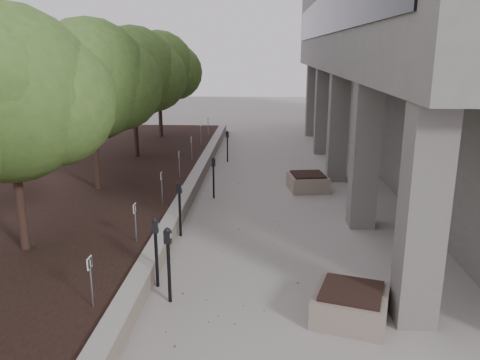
% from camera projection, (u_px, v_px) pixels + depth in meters
% --- Properties ---
extents(ground, '(90.00, 90.00, 0.00)m').
position_uv_depth(ground, '(223.00, 347.00, 8.07)').
color(ground, gray).
rests_on(ground, ground).
extents(retaining_wall, '(0.39, 26.00, 0.50)m').
position_uv_depth(retaining_wall, '(192.00, 186.00, 16.77)').
color(retaining_wall, gray).
rests_on(retaining_wall, ground).
extents(planting_bed, '(7.00, 26.00, 0.40)m').
position_uv_depth(planting_bed, '(89.00, 186.00, 16.96)').
color(planting_bed, black).
rests_on(planting_bed, ground).
extents(crabapple_tree_2, '(4.60, 4.00, 5.44)m').
position_uv_depth(crabapple_tree_2, '(11.00, 131.00, 10.38)').
color(crabapple_tree_2, '#3C6125').
rests_on(crabapple_tree_2, planting_bed).
extents(crabapple_tree_3, '(4.60, 4.00, 5.44)m').
position_uv_depth(crabapple_tree_3, '(92.00, 106.00, 15.20)').
color(crabapple_tree_3, '#3C6125').
rests_on(crabapple_tree_3, planting_bed).
extents(crabapple_tree_4, '(4.60, 4.00, 5.44)m').
position_uv_depth(crabapple_tree_4, '(134.00, 92.00, 20.02)').
color(crabapple_tree_4, '#3C6125').
rests_on(crabapple_tree_4, planting_bed).
extents(crabapple_tree_5, '(4.60, 4.00, 5.44)m').
position_uv_depth(crabapple_tree_5, '(159.00, 84.00, 24.85)').
color(crabapple_tree_5, '#3C6125').
rests_on(crabapple_tree_5, planting_bed).
extents(parking_sign_2, '(0.04, 0.22, 0.96)m').
position_uv_depth(parking_sign_2, '(91.00, 282.00, 8.43)').
color(parking_sign_2, black).
rests_on(parking_sign_2, planting_bed).
extents(parking_sign_3, '(0.04, 0.22, 0.96)m').
position_uv_depth(parking_sign_3, '(136.00, 223.00, 11.33)').
color(parking_sign_3, black).
rests_on(parking_sign_3, planting_bed).
extents(parking_sign_4, '(0.04, 0.22, 0.96)m').
position_uv_depth(parking_sign_4, '(162.00, 188.00, 14.22)').
color(parking_sign_4, black).
rests_on(parking_sign_4, planting_bed).
extents(parking_sign_5, '(0.04, 0.22, 0.96)m').
position_uv_depth(parking_sign_5, '(179.00, 165.00, 17.11)').
color(parking_sign_5, black).
rests_on(parking_sign_5, planting_bed).
extents(parking_sign_6, '(0.04, 0.22, 0.96)m').
position_uv_depth(parking_sign_6, '(192.00, 148.00, 20.01)').
color(parking_sign_6, black).
rests_on(parking_sign_6, planting_bed).
extents(parking_sign_7, '(0.04, 0.22, 0.96)m').
position_uv_depth(parking_sign_7, '(201.00, 136.00, 22.90)').
color(parking_sign_7, black).
rests_on(parking_sign_7, planting_bed).
extents(parking_sign_8, '(0.04, 0.22, 0.96)m').
position_uv_depth(parking_sign_8, '(208.00, 126.00, 25.79)').
color(parking_sign_8, black).
rests_on(parking_sign_8, planting_bed).
extents(parking_meter_1, '(0.18, 0.14, 1.56)m').
position_uv_depth(parking_meter_1, '(169.00, 265.00, 9.34)').
color(parking_meter_1, black).
rests_on(parking_meter_1, ground).
extents(parking_meter_2, '(0.15, 0.11, 1.53)m').
position_uv_depth(parking_meter_2, '(156.00, 253.00, 9.95)').
color(parking_meter_2, black).
rests_on(parking_meter_2, ground).
extents(parking_meter_3, '(0.17, 0.13, 1.52)m').
position_uv_depth(parking_meter_3, '(180.00, 209.00, 12.70)').
color(parking_meter_3, black).
rests_on(parking_meter_3, ground).
extents(parking_meter_4, '(0.16, 0.14, 1.39)m').
position_uv_depth(parking_meter_4, '(214.00, 178.00, 16.03)').
color(parking_meter_4, black).
rests_on(parking_meter_4, ground).
extents(parking_meter_5, '(0.16, 0.14, 1.39)m').
position_uv_depth(parking_meter_5, '(227.00, 146.00, 21.29)').
color(parking_meter_5, black).
rests_on(parking_meter_5, ground).
extents(planter_front, '(1.62, 1.62, 0.60)m').
position_uv_depth(planter_front, '(351.00, 304.00, 8.84)').
color(planter_front, gray).
rests_on(planter_front, ground).
extents(planter_back, '(1.47, 1.47, 0.60)m').
position_uv_depth(planter_back, '(308.00, 182.00, 17.08)').
color(planter_back, gray).
rests_on(planter_back, ground).
extents(berry_scatter, '(3.30, 14.10, 0.02)m').
position_uv_depth(berry_scatter, '(235.00, 236.00, 12.89)').
color(berry_scatter, maroon).
rests_on(berry_scatter, ground).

